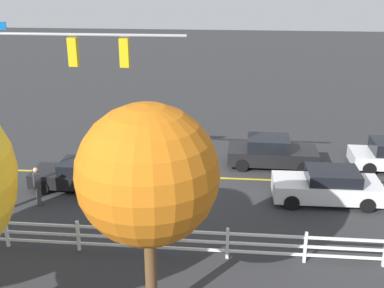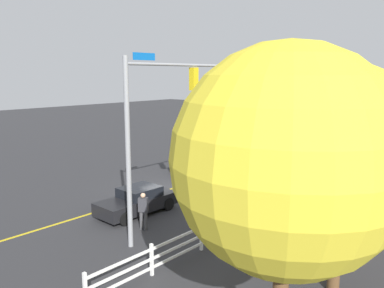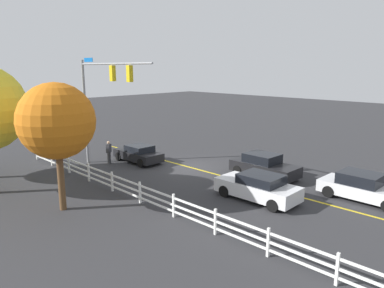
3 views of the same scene
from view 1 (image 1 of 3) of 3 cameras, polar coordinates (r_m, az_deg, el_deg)
name	(u,v)px [view 1 (image 1 of 3)]	position (r m, az deg, el deg)	size (l,w,h in m)	color
ground_plane	(168,176)	(23.05, -2.88, -3.83)	(120.00, 120.00, 0.00)	#2D2D30
lane_center_stripe	(252,179)	(22.85, 7.13, -4.18)	(28.00, 0.16, 0.01)	gold
signal_assembly	(36,85)	(18.47, -18.09, 6.66)	(7.91, 0.38, 7.60)	gray
car_0	(79,175)	(22.17, -13.30, -3.58)	(4.07, 1.82, 1.31)	black
car_1	(327,186)	(21.11, 15.80, -4.83)	(4.49, 2.03, 1.45)	silver
car_3	(271,152)	(24.27, 9.41, -0.99)	(4.43, 2.01, 1.51)	black
pedestrian	(37,185)	(20.93, -17.93, -4.62)	(0.43, 0.48, 1.69)	#3F3F42
white_rail_fence	(227,243)	(16.62, 4.23, -11.62)	(26.10, 0.10, 1.15)	white
tree_1	(148,175)	(12.14, -5.31, -3.70)	(3.67, 3.67, 6.29)	brown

